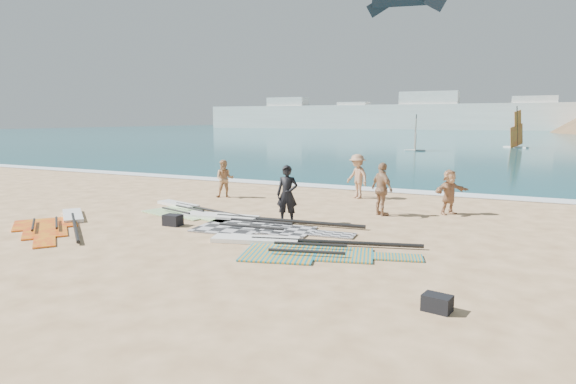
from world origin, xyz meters
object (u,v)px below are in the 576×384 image
at_px(rig_green, 184,209).
at_px(gear_bag_far, 437,303).
at_px(rig_orange, 293,247).
at_px(beachgoer_left, 225,179).
at_px(rig_grey, 248,223).
at_px(rig_red, 59,223).
at_px(beachgoer_mid, 357,176).
at_px(person_wetsuit, 287,195).
at_px(beachgoer_back, 382,189).
at_px(beachgoer_right, 449,192).
at_px(gear_bag_near, 173,220).

distance_m(rig_green, gear_bag_far, 11.70).
height_order(rig_orange, beachgoer_left, beachgoer_left).
bearing_deg(rig_grey, rig_red, -159.62).
relative_size(rig_red, beachgoer_left, 2.68).
xyz_separation_m(rig_orange, beachgoer_mid, (-0.94, 8.70, 0.92)).
height_order(person_wetsuit, beachgoer_left, person_wetsuit).
height_order(beachgoer_left, beachgoer_mid, beachgoer_mid).
height_order(rig_green, beachgoer_back, beachgoer_back).
bearing_deg(beachgoer_mid, beachgoer_left, -122.32).
relative_size(gear_bag_far, beachgoer_mid, 0.26).
distance_m(rig_grey, beachgoer_right, 7.44).
bearing_deg(rig_green, rig_grey, -0.09).
height_order(gear_bag_near, gear_bag_far, gear_bag_near).
xyz_separation_m(beachgoer_mid, beachgoer_back, (1.94, -3.28, -0.01)).
bearing_deg(beachgoer_left, beachgoer_mid, -2.71).
bearing_deg(person_wetsuit, gear_bag_near, -162.29).
bearing_deg(beachgoer_mid, beachgoer_right, 8.34).
height_order(rig_grey, beachgoer_back, beachgoer_back).
bearing_deg(rig_red, beachgoer_left, 113.11).
bearing_deg(beachgoer_right, person_wetsuit, 169.61).
bearing_deg(beachgoer_right, gear_bag_near, 165.90).
relative_size(gear_bag_far, beachgoer_right, 0.31).
xyz_separation_m(rig_grey, gear_bag_near, (-2.14, -1.20, 0.13)).
xyz_separation_m(gear_bag_far, beachgoer_left, (-10.41, 9.12, 0.68)).
bearing_deg(person_wetsuit, beachgoer_back, 33.73).
relative_size(person_wetsuit, beachgoer_left, 1.17).
distance_m(gear_bag_near, beachgoer_mid, 8.74).
xyz_separation_m(rig_orange, gear_bag_far, (4.14, -2.74, 0.10)).
height_order(rig_red, beachgoer_right, beachgoer_right).
xyz_separation_m(gear_bag_far, beachgoer_right, (-0.99, 9.47, 0.67)).
xyz_separation_m(gear_bag_near, beachgoer_right, (7.88, 5.86, 0.64)).
distance_m(beachgoer_left, beachgoer_mid, 5.82).
xyz_separation_m(rig_red, gear_bag_far, (12.37, -2.12, 0.10)).
relative_size(rig_grey, rig_green, 1.33).
height_order(beachgoer_mid, beachgoer_back, beachgoer_mid).
distance_m(rig_grey, gear_bag_far, 8.27).
relative_size(gear_bag_near, beachgoer_right, 0.35).
height_order(rig_green, rig_orange, rig_orange).
relative_size(rig_grey, beachgoer_back, 3.38).
bearing_deg(beachgoer_mid, gear_bag_far, -31.96).
relative_size(rig_orange, rig_red, 1.33).
bearing_deg(gear_bag_far, beachgoer_back, 111.02).
xyz_separation_m(rig_orange, beachgoer_back, (1.00, 5.42, 0.91)).
bearing_deg(beachgoer_back, rig_red, 72.88).
distance_m(rig_grey, rig_orange, 3.32).
relative_size(beachgoer_left, beachgoer_back, 0.87).
bearing_deg(beachgoer_left, rig_green, -111.45).
bearing_deg(beachgoer_right, rig_orange, -165.82).
height_order(rig_green, gear_bag_near, gear_bag_near).
distance_m(rig_green, person_wetsuit, 4.60).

